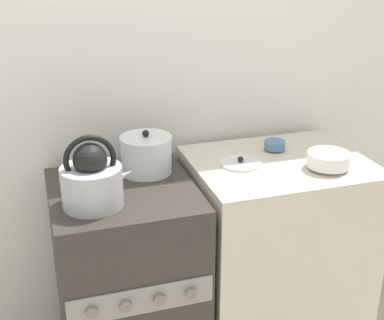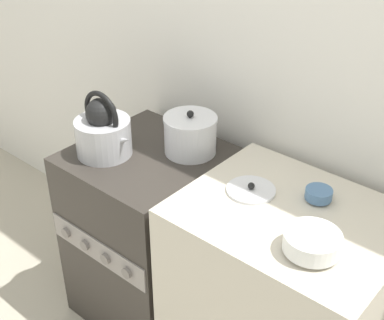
{
  "view_description": "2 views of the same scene",
  "coord_description": "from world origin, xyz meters",
  "px_view_note": "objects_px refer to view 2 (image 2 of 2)",
  "views": [
    {
      "loc": [
        -0.3,
        -1.55,
        1.7
      ],
      "look_at": [
        0.29,
        0.32,
        0.89
      ],
      "focal_mm": 50.0,
      "sensor_mm": 36.0,
      "label": 1
    },
    {
      "loc": [
        1.33,
        -0.98,
        1.9
      ],
      "look_at": [
        0.24,
        0.29,
        0.89
      ],
      "focal_mm": 50.0,
      "sensor_mm": 36.0,
      "label": 2
    }
  ],
  "objects_px": {
    "stove": "(150,234)",
    "small_ceramic_bowl": "(319,194)",
    "kettle": "(103,131)",
    "enamel_bowl": "(312,242)",
    "cooking_pot": "(190,135)",
    "loose_pot_lid": "(251,190)"
  },
  "relations": [
    {
      "from": "stove",
      "to": "small_ceramic_bowl",
      "type": "xyz_separation_m",
      "value": [
        0.69,
        0.12,
        0.46
      ]
    },
    {
      "from": "kettle",
      "to": "loose_pot_lid",
      "type": "xyz_separation_m",
      "value": [
        0.61,
        0.12,
        -0.06
      ]
    },
    {
      "from": "kettle",
      "to": "small_ceramic_bowl",
      "type": "distance_m",
      "value": 0.85
    },
    {
      "from": "enamel_bowl",
      "to": "small_ceramic_bowl",
      "type": "bearing_deg",
      "value": 114.84
    },
    {
      "from": "cooking_pot",
      "to": "enamel_bowl",
      "type": "distance_m",
      "value": 0.73
    },
    {
      "from": "kettle",
      "to": "small_ceramic_bowl",
      "type": "relative_size",
      "value": 2.93
    },
    {
      "from": "stove",
      "to": "enamel_bowl",
      "type": "height_order",
      "value": "enamel_bowl"
    },
    {
      "from": "small_ceramic_bowl",
      "to": "loose_pot_lid",
      "type": "distance_m",
      "value": 0.23
    },
    {
      "from": "stove",
      "to": "loose_pot_lid",
      "type": "height_order",
      "value": "loose_pot_lid"
    },
    {
      "from": "enamel_bowl",
      "to": "loose_pot_lid",
      "type": "distance_m",
      "value": 0.35
    },
    {
      "from": "kettle",
      "to": "loose_pot_lid",
      "type": "distance_m",
      "value": 0.63
    },
    {
      "from": "cooking_pot",
      "to": "enamel_bowl",
      "type": "height_order",
      "value": "cooking_pot"
    },
    {
      "from": "small_ceramic_bowl",
      "to": "loose_pot_lid",
      "type": "relative_size",
      "value": 0.53
    },
    {
      "from": "small_ceramic_bowl",
      "to": "enamel_bowl",
      "type": "bearing_deg",
      "value": -65.16
    },
    {
      "from": "enamel_bowl",
      "to": "small_ceramic_bowl",
      "type": "xyz_separation_m",
      "value": [
        -0.12,
        0.25,
        -0.01
      ]
    },
    {
      "from": "stove",
      "to": "small_ceramic_bowl",
      "type": "distance_m",
      "value": 0.84
    },
    {
      "from": "kettle",
      "to": "loose_pot_lid",
      "type": "relative_size",
      "value": 1.57
    },
    {
      "from": "loose_pot_lid",
      "to": "stove",
      "type": "bearing_deg",
      "value": -177.55
    },
    {
      "from": "kettle",
      "to": "enamel_bowl",
      "type": "bearing_deg",
      "value": -1.36
    },
    {
      "from": "small_ceramic_bowl",
      "to": "loose_pot_lid",
      "type": "height_order",
      "value": "small_ceramic_bowl"
    },
    {
      "from": "cooking_pot",
      "to": "loose_pot_lid",
      "type": "relative_size",
      "value": 1.23
    },
    {
      "from": "stove",
      "to": "small_ceramic_bowl",
      "type": "relative_size",
      "value": 8.99
    }
  ]
}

